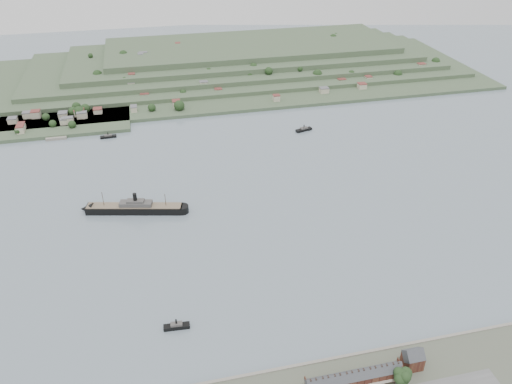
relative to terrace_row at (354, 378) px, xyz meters
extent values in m
plane|color=slate|center=(10.00, 168.02, -6.84)|extent=(1400.00, 1400.00, 0.00)
cube|color=gray|center=(10.00, 19.02, -5.54)|extent=(220.00, 2.00, 2.60)
cube|color=#3F1C16|center=(0.00, 0.02, -1.34)|extent=(55.00, 8.00, 7.00)
cube|color=#3C3E44|center=(0.00, 0.02, 2.16)|extent=(55.60, 8.15, 8.15)
cube|color=#3F1C16|center=(-27.50, 0.02, 3.16)|extent=(0.50, 8.40, 3.00)
cube|color=#3F1C16|center=(27.50, 0.02, 3.16)|extent=(0.50, 8.40, 3.00)
cube|color=black|center=(-22.00, 0.02, 4.56)|extent=(0.90, 1.40, 3.20)
cube|color=black|center=(-16.50, 0.02, 4.56)|extent=(0.90, 1.40, 3.20)
cube|color=black|center=(-2.75, 0.02, 4.56)|extent=(0.90, 1.40, 3.20)
cube|color=black|center=(2.75, 0.02, 4.56)|extent=(0.90, 1.40, 3.20)
cube|color=black|center=(16.50, 0.02, 4.56)|extent=(0.90, 1.40, 3.20)
cube|color=black|center=(22.00, 0.02, 4.56)|extent=(0.90, 1.40, 3.20)
cube|color=#3F1C16|center=(37.50, 4.02, -0.34)|extent=(10.00, 10.00, 9.00)
cube|color=#3C3E44|center=(37.50, 4.02, 4.16)|extent=(10.40, 10.18, 10.18)
cube|color=#3F5438|center=(10.00, 528.02, -4.84)|extent=(760.00, 260.00, 4.00)
cube|color=#3F5438|center=(30.00, 553.02, -0.34)|extent=(680.00, 220.00, 5.00)
cube|color=#3F5438|center=(45.00, 568.02, 5.16)|extent=(600.00, 200.00, 6.00)
cube|color=#3F5438|center=(60.00, 583.02, 11.66)|extent=(520.00, 180.00, 7.00)
cube|color=#3F5438|center=(75.00, 598.02, 19.16)|extent=(440.00, 160.00, 8.00)
cube|color=#3F5438|center=(-190.00, 418.02, -4.84)|extent=(150.00, 90.00, 4.00)
cube|color=gray|center=(-195.00, 376.02, -5.44)|extent=(22.00, 14.00, 2.80)
cube|color=black|center=(-114.39, 205.81, -3.66)|extent=(82.05, 29.29, 6.36)
cone|color=black|center=(-154.17, 215.15, -3.66)|extent=(13.10, 13.10, 10.90)
cylinder|color=black|center=(-74.61, 196.47, -3.66)|extent=(10.90, 10.90, 6.36)
cube|color=#71604B|center=(-114.39, 205.81, -0.21)|extent=(80.08, 27.99, 0.54)
cube|color=#474442|center=(-112.62, 205.39, 1.79)|extent=(28.39, 14.18, 3.63)
cube|color=#474442|center=(-112.62, 205.39, 4.24)|extent=(15.60, 9.51, 2.27)
cylinder|color=black|center=(-112.62, 205.39, 7.69)|extent=(3.27, 3.27, 8.17)
cylinder|color=#3D2D1C|center=(-139.14, 211.62, 5.87)|extent=(0.45, 0.45, 14.53)
cylinder|color=#3D2D1C|center=(-87.87, 199.58, 4.96)|extent=(0.45, 0.45, 12.71)
cube|color=black|center=(-91.86, 65.59, -5.52)|extent=(16.78, 5.42, 2.65)
cube|color=#474442|center=(-91.86, 65.59, -3.53)|extent=(7.64, 3.98, 1.98)
cylinder|color=black|center=(-91.86, 65.59, -1.33)|extent=(1.10, 1.10, 3.86)
cube|color=black|center=(-139.28, 363.31, -5.68)|extent=(17.62, 5.71, 2.32)
cube|color=#474442|center=(-139.28, 363.31, -3.94)|extent=(8.02, 4.26, 1.74)
cylinder|color=black|center=(-139.28, 363.31, -2.01)|extent=(0.97, 0.97, 3.38)
cube|color=black|center=(77.54, 331.52, -5.54)|extent=(20.24, 10.34, 2.60)
cube|color=#474442|center=(77.54, 331.52, -3.59)|extent=(9.60, 6.48, 1.95)
cylinder|color=black|center=(77.54, 331.52, -1.42)|extent=(1.08, 1.08, 3.79)
cylinder|color=#3D2D1C|center=(25.15, -6.59, -2.32)|extent=(1.21, 1.21, 5.03)
sphere|color=black|center=(25.15, -6.59, 2.21)|extent=(9.06, 9.06, 9.06)
sphere|color=black|center=(27.67, -5.58, 3.21)|extent=(7.05, 7.05, 7.05)
sphere|color=black|center=(23.14, -8.10, 2.71)|extent=(6.44, 6.44, 6.44)
sphere|color=black|center=(25.66, -8.80, 4.72)|extent=(6.04, 6.04, 6.04)
camera|label=1|loc=(-93.71, -163.17, 232.00)|focal=35.00mm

